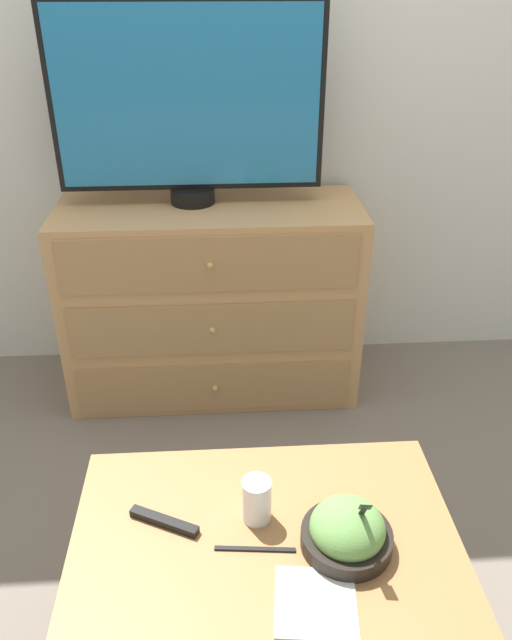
# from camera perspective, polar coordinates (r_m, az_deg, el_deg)

# --- Properties ---
(ground_plane) EXTENTS (12.00, 12.00, 0.00)m
(ground_plane) POSITION_cam_1_polar(r_m,az_deg,el_deg) (2.83, -1.76, -2.64)
(ground_plane) COLOR #70665B
(wall_back) EXTENTS (12.00, 0.05, 2.60)m
(wall_back) POSITION_cam_1_polar(r_m,az_deg,el_deg) (2.42, -2.30, 24.69)
(wall_back) COLOR silver
(wall_back) RESTS_ON ground_plane
(dresser) EXTENTS (1.10, 0.46, 0.76)m
(dresser) POSITION_cam_1_polar(r_m,az_deg,el_deg) (2.42, -4.00, 1.75)
(dresser) COLOR tan
(dresser) RESTS_ON ground_plane
(tv) EXTENTS (0.92, 0.16, 0.67)m
(tv) POSITION_cam_1_polar(r_m,az_deg,el_deg) (2.23, -6.24, 19.14)
(tv) COLOR black
(tv) RESTS_ON dresser
(coffee_table) EXTENTS (0.85, 0.59, 0.43)m
(coffee_table) POSITION_cam_1_polar(r_m,az_deg,el_deg) (1.48, 0.86, -20.88)
(coffee_table) COLOR #9E6B3D
(coffee_table) RESTS_ON ground_plane
(takeout_bowl) EXTENTS (0.20, 0.20, 0.18)m
(takeout_bowl) POSITION_cam_1_polar(r_m,az_deg,el_deg) (1.40, 8.33, -18.59)
(takeout_bowl) COLOR black
(takeout_bowl) RESTS_ON coffee_table
(drink_cup) EXTENTS (0.07, 0.07, 0.11)m
(drink_cup) POSITION_cam_1_polar(r_m,az_deg,el_deg) (1.44, -0.03, -16.32)
(drink_cup) COLOR white
(drink_cup) RESTS_ON coffee_table
(napkin) EXTENTS (0.18, 0.18, 0.00)m
(napkin) POSITION_cam_1_polar(r_m,az_deg,el_deg) (1.34, 5.47, -24.30)
(napkin) COLOR white
(napkin) RESTS_ON coffee_table
(knife) EXTENTS (0.17, 0.03, 0.01)m
(knife) POSITION_cam_1_polar(r_m,az_deg,el_deg) (1.41, -0.10, -20.21)
(knife) COLOR black
(knife) RESTS_ON coffee_table
(remote_control) EXTENTS (0.16, 0.09, 0.02)m
(remote_control) POSITION_cam_1_polar(r_m,az_deg,el_deg) (1.47, -8.41, -17.74)
(remote_control) COLOR black
(remote_control) RESTS_ON coffee_table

